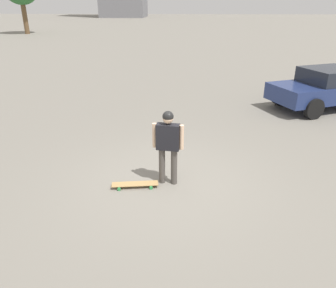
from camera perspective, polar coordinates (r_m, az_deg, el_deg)
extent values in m
plane|color=gray|center=(7.17, 0.00, -6.71)|extent=(220.00, 220.00, 0.00)
cylinder|color=#4C4742|center=(7.00, -1.05, -3.78)|extent=(0.13, 0.13, 0.80)
cylinder|color=#4C4742|center=(6.96, 1.06, -3.98)|extent=(0.13, 0.13, 0.80)
cube|color=black|center=(6.69, 0.00, 1.24)|extent=(0.50, 0.27, 0.55)
cylinder|color=beige|center=(6.75, -2.36, 1.52)|extent=(0.09, 0.09, 0.52)
cylinder|color=beige|center=(6.64, 2.40, 1.17)|extent=(0.09, 0.09, 0.52)
sphere|color=beige|center=(6.55, 0.00, 4.49)|extent=(0.22, 0.22, 0.22)
sphere|color=black|center=(6.54, 0.00, 4.81)|extent=(0.23, 0.23, 0.23)
cube|color=tan|center=(7.00, -5.75, -6.91)|extent=(1.00, 0.34, 0.01)
cylinder|color=green|center=(6.94, -8.52, -7.78)|extent=(0.07, 0.04, 0.07)
cylinder|color=green|center=(7.14, -8.42, -6.79)|extent=(0.07, 0.04, 0.07)
cylinder|color=green|center=(6.92, -2.97, -7.62)|extent=(0.07, 0.04, 0.07)
cylinder|color=green|center=(7.12, -3.04, -6.63)|extent=(0.07, 0.04, 0.07)
cube|color=navy|center=(13.34, 25.72, 8.35)|extent=(4.39, 3.17, 0.59)
cube|color=#1E232D|center=(13.30, 26.45, 10.64)|extent=(2.28, 2.16, 0.52)
cylinder|color=black|center=(11.96, 24.08, 5.62)|extent=(0.73, 0.46, 0.70)
cylinder|color=black|center=(13.21, 18.98, 7.95)|extent=(0.73, 0.46, 0.70)
cylinder|color=black|center=(14.88, 26.64, 8.37)|extent=(0.73, 0.46, 0.70)
cylinder|color=brown|center=(46.01, -23.66, 19.62)|extent=(0.56, 0.56, 3.93)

